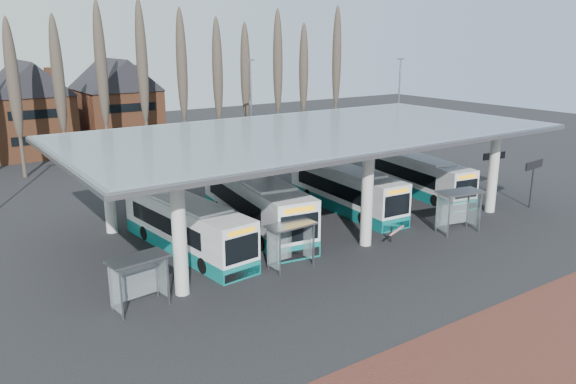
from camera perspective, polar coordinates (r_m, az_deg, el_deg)
ground at (r=32.94m, az=10.77°, el=-6.55°), size 140.00×140.00×0.00m
station_canopy at (r=37.20m, az=2.48°, el=5.36°), size 32.00×16.00×6.34m
poplar_row at (r=58.69m, az=-12.57°, el=11.74°), size 45.10×1.10×14.50m
lamp_post_b at (r=55.39m, az=-3.77°, el=8.30°), size 0.80×0.16×10.17m
lamp_post_c at (r=59.29m, az=11.15°, el=8.51°), size 0.80×0.16×10.17m
bus_0 at (r=33.53m, az=-10.34°, el=-3.46°), size 3.53×11.36×3.10m
bus_1 at (r=36.86m, az=-3.41°, el=-1.18°), size 4.42×12.90×3.51m
bus_2 at (r=41.12m, az=5.79°, el=0.26°), size 3.13×11.38×3.12m
bus_3 at (r=46.32m, az=13.01°, el=1.60°), size 3.90×11.10×3.02m
shelter_0 at (r=26.90m, az=-15.06°, el=-7.72°), size 2.87×1.69×2.52m
shelter_1 at (r=30.48m, az=0.15°, el=-4.42°), size 2.77×1.50×2.51m
shelter_2 at (r=37.64m, az=16.87°, el=-0.96°), size 3.16×1.99×2.73m
info_sign_0 at (r=44.63m, az=23.69°, el=2.21°), size 2.38×0.41×3.54m
info_sign_1 at (r=47.82m, az=20.19°, el=3.17°), size 2.24×0.47×3.34m
barrier at (r=34.81m, az=10.87°, el=-3.95°), size 1.92×0.93×1.02m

